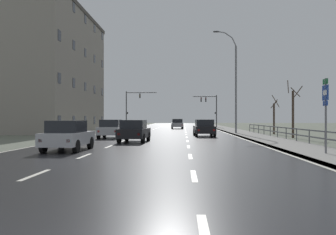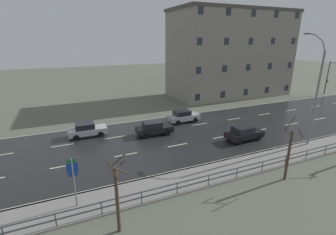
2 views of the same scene
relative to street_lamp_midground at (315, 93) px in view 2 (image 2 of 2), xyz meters
name	(u,v)px [view 2 (image 2 of 2)]	position (x,y,z in m)	size (l,w,h in m)	color
ground_plane	(318,112)	(-7.45, 12.14, -5.42)	(160.00, 160.00, 0.12)	#5B6051
guardrail	(223,174)	(2.40, -12.10, -4.66)	(0.07, 33.39, 1.00)	#515459
street_lamp_midground	(315,93)	(0.00, 0.00, 0.00)	(2.49, 0.24, 10.96)	slate
highway_sign	(73,177)	(0.94, -22.41, -3.13)	(0.09, 0.68, 3.48)	slate
traffic_signal_left	(333,73)	(-14.39, 24.71, -1.16)	(5.39, 0.36, 6.39)	#38383A
car_far_right	(154,128)	(-8.86, -13.42, -4.56)	(1.98, 4.18, 1.57)	black
car_mid_centre	(244,133)	(-3.50, -5.19, -4.56)	(1.96, 4.16, 1.57)	black
car_near_left	(87,130)	(-11.36, -20.42, -4.56)	(1.88, 4.12, 1.57)	#B7B7BC
car_far_left	(183,116)	(-11.50, -8.36, -4.56)	(1.92, 4.14, 1.57)	#B7B7BC
brick_building	(230,54)	(-23.15, 7.37, 2.38)	(10.63, 22.54, 15.46)	gray
bare_tree_near	(117,196)	(4.10, -20.36, -3.06)	(1.29, 1.10, 4.69)	#423328
bare_tree_mid	(289,153)	(3.93, -7.40, -3.13)	(1.23, 1.33, 4.98)	#423328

